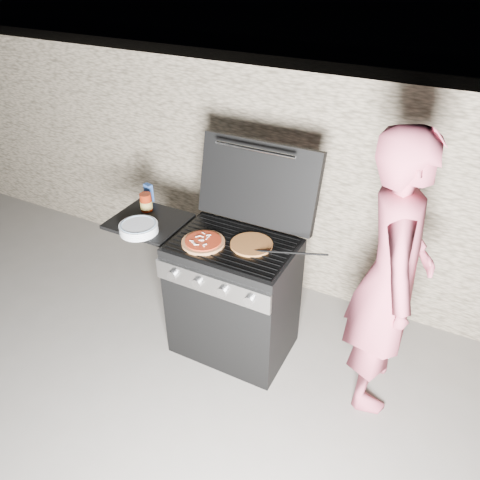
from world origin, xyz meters
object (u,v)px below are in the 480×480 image
at_px(pizza_topped, 203,242).
at_px(sauce_jar, 146,202).
at_px(person, 390,278).
at_px(gas_grill, 203,287).

relative_size(pizza_topped, sauce_jar, 2.11).
distance_m(pizza_topped, sauce_jar, 0.63).
bearing_deg(pizza_topped, person, 9.10).
bearing_deg(pizza_topped, gas_grill, 131.88).
height_order(gas_grill, sauce_jar, sauce_jar).
distance_m(pizza_topped, person, 1.16).
relative_size(sauce_jar, person, 0.07).
bearing_deg(sauce_jar, person, -0.47).
xyz_separation_m(pizza_topped, person, (1.14, 0.18, -0.01)).
height_order(pizza_topped, person, person).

